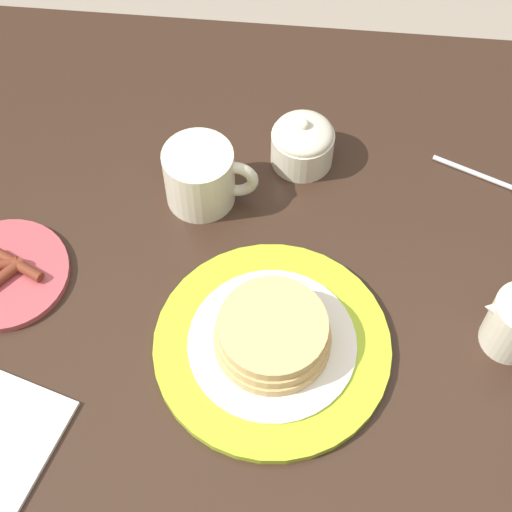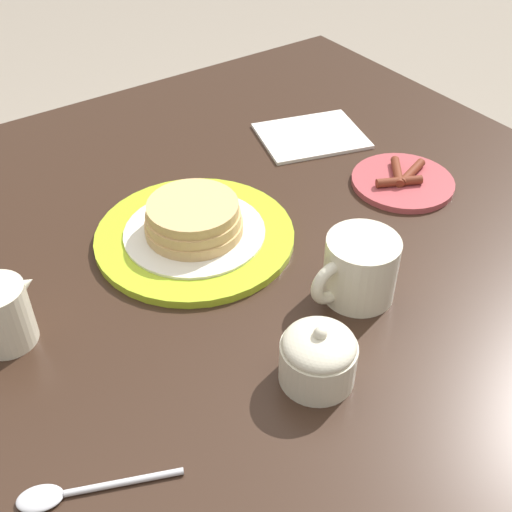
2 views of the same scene
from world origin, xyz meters
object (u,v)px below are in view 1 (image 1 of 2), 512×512
at_px(pancake_plate, 272,341).
at_px(side_plate_bacon, 4,273).
at_px(sugar_bowl, 303,142).
at_px(spoon, 509,187).
at_px(coffee_mug, 202,176).

distance_m(pancake_plate, side_plate_bacon, 0.35).
bearing_deg(sugar_bowl, side_plate_bacon, -147.67).
bearing_deg(side_plate_bacon, spoon, 17.64).
bearing_deg(sugar_bowl, pancake_plate, -92.94).
distance_m(coffee_mug, spoon, 0.42).
height_order(side_plate_bacon, spoon, side_plate_bacon).
height_order(pancake_plate, sugar_bowl, sugar_bowl).
distance_m(pancake_plate, sugar_bowl, 0.30).
xyz_separation_m(side_plate_bacon, spoon, (0.65, 0.21, -0.00)).
relative_size(coffee_mug, sugar_bowl, 1.44).
distance_m(sugar_bowl, spoon, 0.29).
bearing_deg(sugar_bowl, spoon, -4.55).
height_order(pancake_plate, spoon, pancake_plate).
bearing_deg(spoon, coffee_mug, -172.40).
relative_size(pancake_plate, side_plate_bacon, 1.74).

